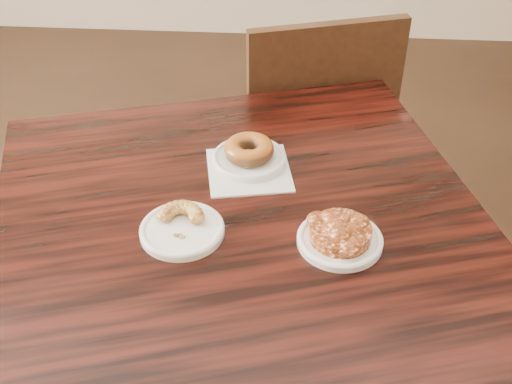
# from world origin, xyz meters

# --- Properties ---
(cafe_table) EXTENTS (1.12, 1.12, 0.75)m
(cafe_table) POSITION_xyz_m (0.15, 0.02, 0.38)
(cafe_table) COLOR black
(cafe_table) RESTS_ON floor
(chair_far) EXTENTS (0.55, 0.55, 0.90)m
(chair_far) POSITION_xyz_m (0.26, 0.75, 0.45)
(chair_far) COLOR black
(chair_far) RESTS_ON floor
(napkin) EXTENTS (0.19, 0.19, 0.00)m
(napkin) POSITION_xyz_m (0.15, 0.18, 0.75)
(napkin) COLOR silver
(napkin) RESTS_ON cafe_table
(plate_donut) EXTENTS (0.15, 0.15, 0.01)m
(plate_donut) POSITION_xyz_m (0.15, 0.20, 0.76)
(plate_donut) COLOR silver
(plate_donut) RESTS_ON napkin
(plate_cruller) EXTENTS (0.15, 0.15, 0.01)m
(plate_cruller) POSITION_xyz_m (0.05, -0.02, 0.76)
(plate_cruller) COLOR white
(plate_cruller) RESTS_ON cafe_table
(plate_fritter) EXTENTS (0.15, 0.15, 0.01)m
(plate_fritter) POSITION_xyz_m (0.33, -0.03, 0.76)
(plate_fritter) COLOR white
(plate_fritter) RESTS_ON cafe_table
(glazed_donut) EXTENTS (0.10, 0.10, 0.04)m
(glazed_donut) POSITION_xyz_m (0.15, 0.20, 0.78)
(glazed_donut) COLOR brown
(glazed_donut) RESTS_ON plate_donut
(apple_fritter) EXTENTS (0.15, 0.15, 0.04)m
(apple_fritter) POSITION_xyz_m (0.33, -0.03, 0.78)
(apple_fritter) COLOR #3F1706
(apple_fritter) RESTS_ON plate_fritter
(cruller_fragment) EXTENTS (0.10, 0.10, 0.03)m
(cruller_fragment) POSITION_xyz_m (0.05, -0.02, 0.78)
(cruller_fragment) COLOR brown
(cruller_fragment) RESTS_ON plate_cruller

